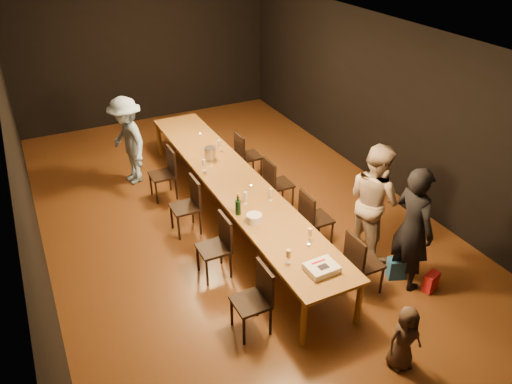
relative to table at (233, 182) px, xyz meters
name	(u,v)px	position (x,y,z in m)	size (l,w,h in m)	color
ground	(234,218)	(0.00, 0.00, -0.70)	(10.00, 10.00, 0.00)	#482212
room_shell	(231,101)	(0.00, 0.00, 1.38)	(6.04, 10.04, 3.02)	black
table	(233,182)	(0.00, 0.00, 0.00)	(0.90, 6.00, 0.75)	olive
chair_right_0	(365,262)	(0.85, -2.40, -0.24)	(0.42, 0.42, 0.93)	black
chair_right_1	(317,218)	(0.85, -1.20, -0.24)	(0.42, 0.42, 0.93)	black
chair_right_2	(279,183)	(0.85, 0.00, -0.24)	(0.42, 0.42, 0.93)	black
chair_right_3	(249,155)	(0.85, 1.20, -0.24)	(0.42, 0.42, 0.93)	black
chair_left_0	(251,301)	(-0.85, -2.40, -0.24)	(0.42, 0.42, 0.93)	black
chair_left_1	(213,248)	(-0.85, -1.20, -0.24)	(0.42, 0.42, 0.93)	black
chair_left_2	(185,207)	(-0.85, 0.00, -0.24)	(0.42, 0.42, 0.93)	black
chair_left_3	(162,174)	(-0.85, 1.20, -0.24)	(0.42, 0.42, 0.93)	black
woman_birthday	(413,228)	(1.48, -2.53, 0.20)	(0.66, 0.43, 1.81)	black
woman_tan	(374,200)	(1.48, -1.71, 0.19)	(0.86, 0.67, 1.78)	#BDA38D
man_blue	(128,141)	(-1.20, 2.04, 0.13)	(1.08, 0.62, 1.67)	#8CAED9
child	(405,338)	(0.46, -3.66, -0.27)	(0.42, 0.27, 0.86)	#402F23
gift_bag_red	(431,282)	(1.69, -2.83, -0.56)	(0.23, 0.13, 0.28)	red
gift_bag_blue	(397,268)	(1.44, -2.41, -0.54)	(0.25, 0.17, 0.31)	#245E9E
birthday_cake	(322,268)	(0.03, -2.58, 0.09)	(0.39, 0.32, 0.09)	white
plate_stack	(254,218)	(-0.24, -1.26, 0.11)	(0.22, 0.22, 0.12)	white
champagne_bottle	(238,204)	(-0.36, -0.97, 0.22)	(0.08, 0.08, 0.35)	black
ice_bucket	(210,153)	(-0.06, 0.85, 0.16)	(0.20, 0.20, 0.22)	#A5A4A9
wineglass_0	(288,257)	(-0.27, -2.27, 0.15)	(0.06, 0.06, 0.21)	beige
wineglass_1	(310,235)	(0.22, -1.99, 0.15)	(0.06, 0.06, 0.21)	beige
wineglass_2	(246,198)	(-0.14, -0.77, 0.15)	(0.06, 0.06, 0.21)	silver
wineglass_3	(271,194)	(0.24, -0.84, 0.15)	(0.06, 0.06, 0.21)	beige
wineglass_4	(204,165)	(-0.31, 0.50, 0.15)	(0.06, 0.06, 0.21)	silver
wineglass_5	(219,146)	(0.21, 1.08, 0.15)	(0.06, 0.06, 0.21)	silver
tealight_near	(309,245)	(0.15, -2.08, 0.06)	(0.05, 0.05, 0.03)	#B2B7B2
tealight_mid	(251,186)	(0.15, -0.35, 0.06)	(0.05, 0.05, 0.03)	#B2B7B2
tealight_far	(200,134)	(0.15, 1.88, 0.06)	(0.05, 0.05, 0.03)	#B2B7B2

